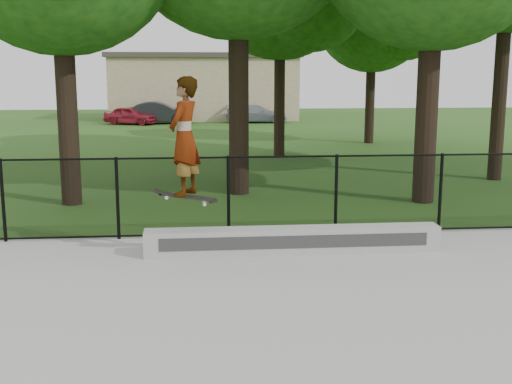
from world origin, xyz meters
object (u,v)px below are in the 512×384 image
car_b (159,113)px  skater_airborne (184,138)px  car_a (130,116)px  car_c (256,114)px  grind_ledge (293,240)px

car_b → skater_airborne: 29.40m
car_a → car_b: 1.74m
car_c → skater_airborne: 29.86m
car_b → skater_airborne: size_ratio=1.78×
grind_ledge → car_a: car_a is taller
car_c → car_a: bearing=99.4°
grind_ledge → car_c: car_c is taller
grind_ledge → car_c: (2.13, 29.44, 0.27)m
car_a → car_b: car_b is taller
car_a → skater_airborne: (3.71, -28.75, 1.48)m
car_c → skater_airborne: (-3.91, -29.57, 1.47)m
skater_airborne → car_b: bearing=94.0°
skater_airborne → grind_ledge: bearing=4.1°
car_c → skater_airborne: size_ratio=1.71×
grind_ledge → skater_airborne: (-1.78, -0.13, 1.74)m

